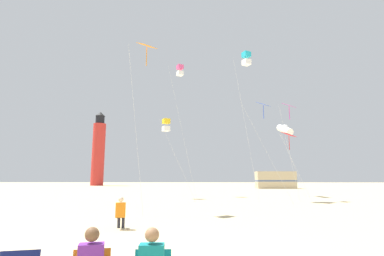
# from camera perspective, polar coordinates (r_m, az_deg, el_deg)

# --- Properties ---
(kite_flyer_standing) EXTENTS (0.39, 0.54, 1.16)m
(kite_flyer_standing) POSITION_cam_1_polar(r_m,az_deg,el_deg) (11.37, -13.69, -15.51)
(kite_flyer_standing) COLOR orange
(kite_flyer_standing) RESTS_ON ground
(kite_diamond_scarlet) EXTENTS (2.16, 1.74, 5.31)m
(kite_diamond_scarlet) POSITION_cam_1_polar(r_m,az_deg,el_deg) (23.81, 18.35, -1.59)
(kite_diamond_scarlet) COLOR silver
(kite_diamond_scarlet) RESTS_ON ground
(kite_box_gold) EXTENTS (3.02, 3.02, 7.13)m
(kite_box_gold) POSITION_cam_1_polar(r_m,az_deg,el_deg) (26.89, -5.05, 0.57)
(kite_box_gold) COLOR silver
(kite_box_gold) RESTS_ON ground
(kite_tube_white) EXTENTS (2.35, 2.70, 7.31)m
(kite_tube_white) POSITION_cam_1_polar(r_m,az_deg,el_deg) (31.04, 17.58, -0.27)
(kite_tube_white) COLOR silver
(kite_tube_white) RESTS_ON ground
(kite_box_cyan) EXTENTS (1.64, 1.61, 12.47)m
(kite_box_cyan) POSITION_cam_1_polar(r_m,az_deg,el_deg) (26.25, 10.52, 13.07)
(kite_box_cyan) COLOR silver
(kite_box_cyan) RESTS_ON ground
(kite_box_rainbow) EXTENTS (2.78, 2.13, 13.64)m
(kite_box_rainbow) POSITION_cam_1_polar(r_m,az_deg,el_deg) (31.74, -2.35, 11.09)
(kite_box_rainbow) COLOR silver
(kite_box_rainbow) RESTS_ON ground
(kite_diamond_blue) EXTENTS (3.48, 2.68, 7.89)m
(kite_diamond_blue) POSITION_cam_1_polar(r_m,az_deg,el_deg) (24.37, 13.70, 3.87)
(kite_diamond_blue) COLOR silver
(kite_diamond_blue) RESTS_ON ground
(kite_diamond_magenta) EXTENTS (1.51, 1.51, 7.97)m
(kite_diamond_magenta) POSITION_cam_1_polar(r_m,az_deg,el_deg) (25.73, 18.33, 3.59)
(kite_diamond_magenta) COLOR silver
(kite_diamond_magenta) RESTS_ON ground
(kite_diamond_orange) EXTENTS (1.60, 1.60, 9.37)m
(kite_diamond_orange) POSITION_cam_1_polar(r_m,az_deg,el_deg) (17.16, -8.92, 14.46)
(kite_diamond_orange) COLOR silver
(kite_diamond_orange) RESTS_ON ground
(lighthouse_distant) EXTENTS (2.80, 2.80, 16.80)m
(lighthouse_distant) POSITION_cam_1_polar(r_m,az_deg,el_deg) (70.03, -17.72, -4.18)
(lighthouse_distant) COLOR red
(lighthouse_distant) RESTS_ON ground
(rv_van_tan) EXTENTS (6.57, 2.72, 2.80)m
(rv_van_tan) POSITION_cam_1_polar(r_m,az_deg,el_deg) (51.43, 15.92, -9.69)
(rv_van_tan) COLOR #C6B28C
(rv_van_tan) RESTS_ON ground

